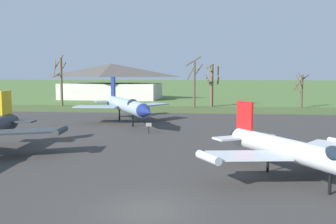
% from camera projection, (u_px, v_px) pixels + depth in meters
% --- Properties ---
extents(ground_plane, '(600.00, 600.00, 0.00)m').
position_uv_depth(ground_plane, '(147.00, 212.00, 16.66)').
color(ground_plane, '#4C6B33').
extents(asphalt_apron, '(75.01, 50.19, 0.05)m').
position_uv_depth(asphalt_apron, '(174.00, 146.00, 31.56)').
color(asphalt_apron, '#383533').
rests_on(asphalt_apron, ground).
extents(grass_verge_strip, '(135.01, 12.00, 0.06)m').
position_uv_depth(grass_verge_strip, '(190.00, 110.00, 62.33)').
color(grass_verge_strip, '#43552A').
rests_on(grass_verge_strip, ground).
extents(jet_fighter_rear_center, '(10.97, 15.72, 5.66)m').
position_uv_depth(jet_fighter_rear_center, '(127.00, 105.00, 44.56)').
color(jet_fighter_rear_center, '#8EA3B2').
rests_on(jet_fighter_rear_center, ground).
extents(info_placard_rear_center, '(0.59, 0.25, 1.14)m').
position_uv_depth(info_placard_rear_center, '(149.00, 127.00, 37.62)').
color(info_placard_rear_center, black).
rests_on(info_placard_rear_center, ground).
extents(jet_fighter_rear_left, '(10.02, 12.00, 4.29)m').
position_uv_depth(jet_fighter_rear_left, '(299.00, 152.00, 20.59)').
color(jet_fighter_rear_left, silver).
rests_on(jet_fighter_rear_left, ground).
extents(bare_tree_far_left, '(2.16, 2.79, 9.52)m').
position_uv_depth(bare_tree_far_left, '(61.00, 79.00, 68.62)').
color(bare_tree_far_left, brown).
rests_on(bare_tree_far_left, ground).
extents(bare_tree_left_of_center, '(3.13, 1.97, 9.13)m').
position_uv_depth(bare_tree_left_of_center, '(194.00, 81.00, 65.17)').
color(bare_tree_left_of_center, brown).
rests_on(bare_tree_left_of_center, ground).
extents(bare_tree_center, '(2.68, 2.60, 7.79)m').
position_uv_depth(bare_tree_center, '(212.00, 83.00, 68.35)').
color(bare_tree_center, brown).
rests_on(bare_tree_center, ground).
extents(bare_tree_right_of_center, '(2.41, 2.39, 6.35)m').
position_uv_depth(bare_tree_right_of_center, '(301.00, 88.00, 65.55)').
color(bare_tree_right_of_center, brown).
rests_on(bare_tree_right_of_center, ground).
extents(visitor_building, '(24.28, 13.95, 8.36)m').
position_uv_depth(visitor_building, '(111.00, 81.00, 88.73)').
color(visitor_building, beige).
rests_on(visitor_building, ground).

